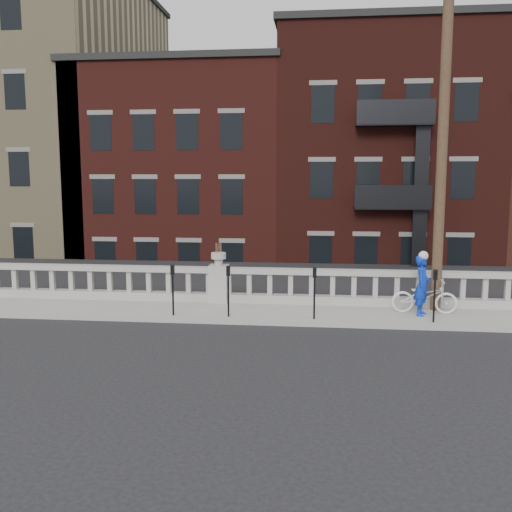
# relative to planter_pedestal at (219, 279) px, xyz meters

# --- Properties ---
(ground) EXTENTS (120.00, 120.00, 0.00)m
(ground) POSITION_rel_planter_pedestal_xyz_m (0.00, -3.95, -0.83)
(ground) COLOR black
(ground) RESTS_ON ground
(sidewalk) EXTENTS (32.00, 2.20, 0.15)m
(sidewalk) POSITION_rel_planter_pedestal_xyz_m (0.00, -0.95, -0.76)
(sidewalk) COLOR #98958D
(sidewalk) RESTS_ON ground
(balustrade) EXTENTS (28.00, 0.34, 1.03)m
(balustrade) POSITION_rel_planter_pedestal_xyz_m (0.00, 0.00, -0.19)
(balustrade) COLOR #98958D
(balustrade) RESTS_ON sidewalk
(planter_pedestal) EXTENTS (0.55, 0.55, 1.76)m
(planter_pedestal) POSITION_rel_planter_pedestal_xyz_m (0.00, 0.00, 0.00)
(planter_pedestal) COLOR #98958D
(planter_pedestal) RESTS_ON sidewalk
(lower_level) EXTENTS (80.00, 44.00, 20.80)m
(lower_level) POSITION_rel_planter_pedestal_xyz_m (0.56, 19.09, 1.80)
(lower_level) COLOR #605E59
(lower_level) RESTS_ON ground
(utility_pole) EXTENTS (1.60, 0.28, 10.00)m
(utility_pole) POSITION_rel_planter_pedestal_xyz_m (6.20, -0.35, 4.41)
(utility_pole) COLOR #422D1E
(utility_pole) RESTS_ON sidewalk
(parking_meter_b) EXTENTS (0.10, 0.09, 1.36)m
(parking_meter_b) POSITION_rel_planter_pedestal_xyz_m (-0.92, -1.80, 0.17)
(parking_meter_b) COLOR black
(parking_meter_b) RESTS_ON sidewalk
(parking_meter_c) EXTENTS (0.10, 0.09, 1.36)m
(parking_meter_c) POSITION_rel_planter_pedestal_xyz_m (0.58, -1.80, 0.17)
(parking_meter_c) COLOR black
(parking_meter_c) RESTS_ON sidewalk
(parking_meter_d) EXTENTS (0.10, 0.09, 1.36)m
(parking_meter_d) POSITION_rel_planter_pedestal_xyz_m (2.84, -1.80, 0.17)
(parking_meter_d) COLOR black
(parking_meter_d) RESTS_ON sidewalk
(parking_meter_e) EXTENTS (0.10, 0.09, 1.36)m
(parking_meter_e) POSITION_rel_planter_pedestal_xyz_m (5.88, -1.80, 0.17)
(parking_meter_e) COLOR black
(parking_meter_e) RESTS_ON sidewalk
(bicycle) EXTENTS (1.76, 0.69, 0.91)m
(bicycle) POSITION_rel_planter_pedestal_xyz_m (5.81, -0.80, -0.23)
(bicycle) COLOR white
(bicycle) RESTS_ON sidewalk
(cyclist) EXTENTS (0.56, 0.69, 1.63)m
(cyclist) POSITION_rel_planter_pedestal_xyz_m (5.69, -1.05, 0.13)
(cyclist) COLOR #0D31C5
(cyclist) RESTS_ON sidewalk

